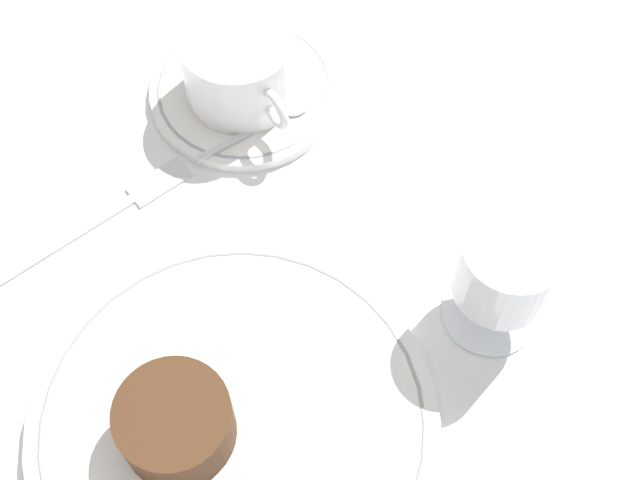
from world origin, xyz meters
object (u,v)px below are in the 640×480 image
(wine_glass, at_px, (505,273))
(dessert_cake, at_px, (176,423))
(coffee_cup, at_px, (239,65))
(fork, at_px, (107,213))
(dinner_plate, at_px, (231,421))

(wine_glass, bearing_deg, dessert_cake, -100.18)
(dessert_cake, bearing_deg, coffee_cup, 140.78)
(fork, relative_size, dessert_cake, 2.50)
(dinner_plate, relative_size, fork, 1.47)
(fork, bearing_deg, dinner_plate, -1.40)
(coffee_cup, xyz_separation_m, fork, (0.04, -0.15, -0.04))
(dinner_plate, relative_size, dessert_cake, 3.66)
(wine_glass, bearing_deg, fork, -139.61)
(dinner_plate, height_order, coffee_cup, coffee_cup)
(coffee_cup, height_order, wine_glass, wine_glass)
(coffee_cup, distance_m, fork, 0.16)
(coffee_cup, bearing_deg, dinner_plate, -32.65)
(dinner_plate, relative_size, wine_glass, 2.75)
(wine_glass, height_order, fork, wine_glass)
(fork, height_order, dessert_cake, dessert_cake)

